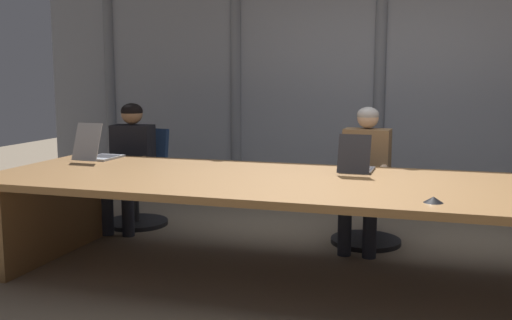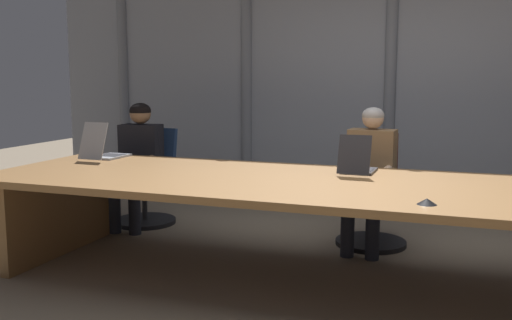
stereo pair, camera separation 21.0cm
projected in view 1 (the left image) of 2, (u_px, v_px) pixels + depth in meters
name	position (u px, v px, depth m)	size (l,w,h in m)	color
ground_plane	(348.00, 287.00, 3.99)	(15.87, 15.87, 0.00)	#7F705B
conference_table	(350.00, 200.00, 3.90)	(5.16, 1.47, 0.73)	olive
curtain_backdrop	(383.00, 78.00, 6.06)	(7.93, 0.17, 2.83)	gray
laptop_left_end	(98.00, 152.00, 4.94)	(0.25, 0.46, 0.32)	#A8ADB7
laptop_left_mid	(357.00, 165.00, 4.28)	(0.24, 0.40, 0.29)	#2D2D33
office_chair_left_end	(139.00, 189.00, 5.67)	(0.60, 0.60, 0.92)	navy
office_chair_left_mid	(366.00, 202.00, 5.04)	(0.60, 0.61, 0.94)	#511E19
person_left_end	(130.00, 157.00, 5.48)	(0.42, 0.57, 1.18)	black
person_left_mid	(365.00, 170.00, 4.85)	(0.41, 0.56, 1.18)	olive
conference_mic_right_side	(433.00, 200.00, 3.26)	(0.11, 0.11, 0.04)	black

